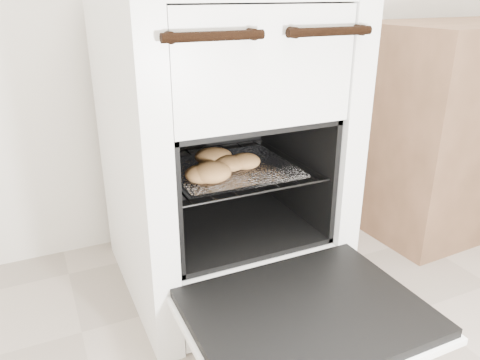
# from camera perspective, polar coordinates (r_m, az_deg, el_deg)

# --- Properties ---
(stove) EXTENTS (0.65, 0.72, 0.99)m
(stove) POSITION_cam_1_polar(r_m,az_deg,el_deg) (1.51, -2.53, 3.93)
(stove) COLOR white
(stove) RESTS_ON ground
(oven_door) EXTENTS (0.58, 0.45, 0.04)m
(oven_door) POSITION_cam_1_polar(r_m,az_deg,el_deg) (1.21, 8.13, -15.98)
(oven_door) COLOR black
(oven_door) RESTS_ON stove
(oven_rack) EXTENTS (0.47, 0.45, 0.01)m
(oven_rack) POSITION_cam_1_polar(r_m,az_deg,el_deg) (1.46, -1.43, 1.50)
(oven_rack) COLOR black
(oven_rack) RESTS_ON stove
(foil_sheet) EXTENTS (0.37, 0.32, 0.01)m
(foil_sheet) POSITION_cam_1_polar(r_m,az_deg,el_deg) (1.44, -1.09, 1.47)
(foil_sheet) COLOR white
(foil_sheet) RESTS_ON oven_rack
(baked_rolls) EXTENTS (0.27, 0.28, 0.06)m
(baked_rolls) POSITION_cam_1_polar(r_m,az_deg,el_deg) (1.39, -2.65, 1.84)
(baked_rolls) COLOR #BA7F4A
(baked_rolls) RESTS_ON foil_sheet
(counter) EXTENTS (0.87, 0.60, 0.84)m
(counter) POSITION_cam_1_polar(r_m,az_deg,el_deg) (2.21, 24.60, 6.07)
(counter) COLOR brown
(counter) RESTS_ON ground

